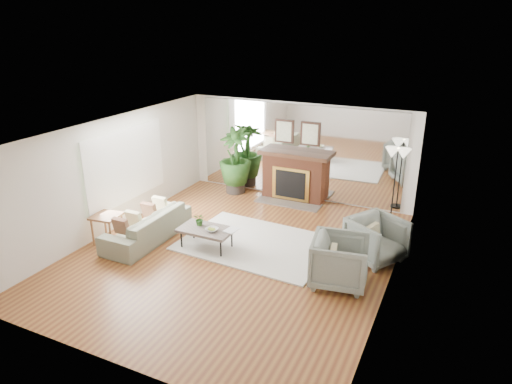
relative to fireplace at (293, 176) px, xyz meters
The scene contains 18 objects.
ground 3.33m from the fireplace, 90.00° to the right, with size 7.00×7.00×0.00m, color brown.
wall_left 4.46m from the fireplace, 132.54° to the right, with size 0.02×7.00×2.50m, color silver.
wall_right 4.46m from the fireplace, 47.46° to the right, with size 0.02×7.00×2.50m, color silver.
wall_back 0.63m from the fireplace, 90.00° to the left, with size 6.00×0.02×2.50m, color silver.
mirror_panel 0.63m from the fireplace, 90.00° to the left, with size 5.40×0.04×2.40m, color silver.
window_panel 4.17m from the fireplace, 135.99° to the right, with size 0.04×2.40×1.50m, color #B2E09E.
fireplace is the anchor object (origin of this frame).
area_rug 2.81m from the fireplace, 85.40° to the right, with size 3.02×2.16×0.03m, color beige.
coffee_table 3.38m from the fireplace, 100.74° to the right, with size 1.11×0.65×0.44m.
sofa 4.03m from the fireplace, 119.50° to the right, with size 2.17×0.85×0.63m, color slate.
armchair_back 3.49m from the fireplace, 41.72° to the right, with size 0.93×0.96×0.87m, color gray.
armchair_front 4.11m from the fireplace, 57.71° to the right, with size 0.95×0.98×0.89m, color gray.
side_table 4.76m from the fireplace, 123.82° to the right, with size 0.61×0.61×0.62m.
potted_ficus 1.64m from the fireplace, behind, with size 1.00×1.00×1.79m.
floor_lamp 2.69m from the fireplace, ahead, with size 0.57×0.31×1.74m.
tabletop_plant 3.33m from the fireplace, 104.42° to the right, with size 0.24×0.21×0.27m, color #2F5720.
fruit_bowl 3.40m from the fireplace, 97.89° to the right, with size 0.25×0.25×0.06m, color brown.
book 3.18m from the fireplace, 94.14° to the right, with size 0.23×0.31×0.02m, color brown.
Camera 1 is at (3.86, -7.22, 4.42)m, focal length 32.00 mm.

